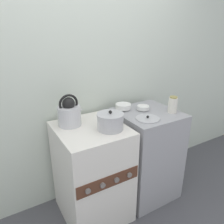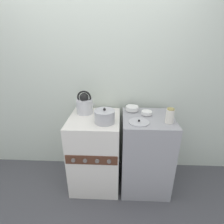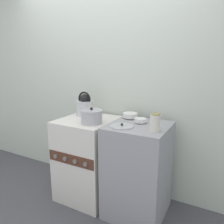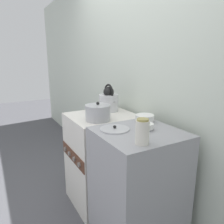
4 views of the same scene
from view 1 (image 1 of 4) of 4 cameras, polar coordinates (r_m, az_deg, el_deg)
wall_back at (r=2.10m, az=-10.49°, el=8.16°), size 7.00×0.06×2.50m
stove at (r=2.11m, az=-5.18°, el=-15.38°), size 0.58×0.65×0.92m
counter at (r=2.36m, az=8.76°, el=-10.73°), size 0.57×0.59×0.94m
kettle at (r=1.90m, az=-11.05°, el=-0.32°), size 0.24×0.20×0.28m
cooking_pot at (r=1.81m, az=-0.44°, el=-2.45°), size 0.22×0.22×0.17m
enamel_bowl at (r=2.18m, az=2.96°, el=1.47°), size 0.15×0.15×0.06m
small_ceramic_bowl at (r=2.18m, az=8.13°, el=1.13°), size 0.12×0.12×0.05m
storage_jar at (r=2.17m, az=15.61°, el=1.85°), size 0.09×0.09×0.16m
loose_pot_lid at (r=1.98m, az=9.28°, el=-1.69°), size 0.22×0.22×0.03m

